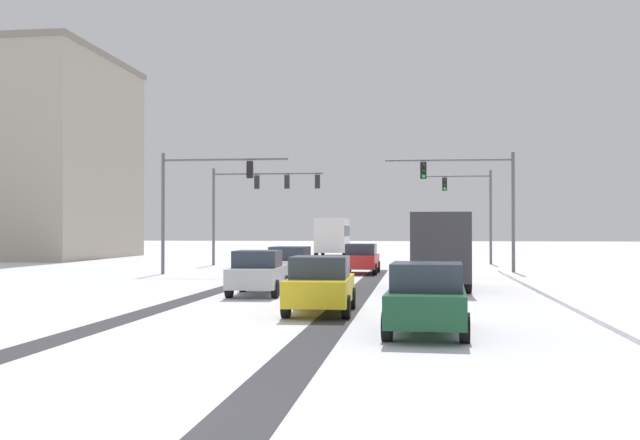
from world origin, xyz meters
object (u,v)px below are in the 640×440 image
car_red_lead (361,259)px  car_yellow_cab_fourth (320,284)px  traffic_signal_far_left (258,193)px  car_white_second (290,264)px  box_truck_delivery (438,248)px  traffic_signal_near_left (198,190)px  traffic_signal_near_right (477,190)px  traffic_signal_far_right (473,202)px  car_silver_third (258,272)px  bus_oncoming (333,234)px  car_dark_green_fifth (427,298)px

car_red_lead → car_yellow_cab_fourth: size_ratio=0.99×
traffic_signal_far_left → car_yellow_cab_fourth: (7.78, -27.47, -4.02)m
car_white_second → box_truck_delivery: box_truck_delivery is taller
car_white_second → car_yellow_cab_fourth: bearing=-76.3°
traffic_signal_near_left → traffic_signal_near_right: 14.86m
traffic_signal_near_right → car_white_second: 12.08m
traffic_signal_far_right → car_silver_third: bearing=-110.5°
traffic_signal_near_right → bus_oncoming: traffic_signal_near_right is taller
traffic_signal_near_left → car_yellow_cab_fourth: size_ratio=1.66×
car_silver_third → traffic_signal_near_left: bearing=116.2°
traffic_signal_far_left → bus_oncoming: bearing=79.9°
traffic_signal_far_left → car_dark_green_fifth: 33.33m
traffic_signal_near_right → car_silver_third: traffic_signal_near_right is taller
car_white_second → car_yellow_cab_fourth: size_ratio=1.00×
car_red_lead → car_dark_green_fifth: bearing=-82.1°
traffic_signal_near_left → traffic_signal_far_left: size_ratio=0.92×
traffic_signal_far_left → car_red_lead: traffic_signal_far_left is taller
car_silver_third → box_truck_delivery: box_truck_delivery is taller
traffic_signal_far_right → car_yellow_cab_fourth: size_ratio=1.57×
car_yellow_cab_fourth → bus_oncoming: bearing=95.9°
car_silver_third → car_dark_green_fifth: size_ratio=1.00×
bus_oncoming → box_truck_delivery: size_ratio=1.50×
traffic_signal_far_right → box_truck_delivery: traffic_signal_far_right is taller
car_red_lead → bus_oncoming: (-4.42, 25.80, 1.18)m
traffic_signal_near_left → traffic_signal_far_left: same height
car_white_second → car_yellow_cab_fourth: 12.24m
car_dark_green_fifth → bus_oncoming: 49.37m
traffic_signal_near_right → bus_oncoming: size_ratio=0.62×
traffic_signal_far_right → car_red_lead: (-6.87, -12.25, -3.52)m
traffic_signal_far_left → car_white_second: (4.89, -15.58, -4.02)m
car_white_second → car_silver_third: size_ratio=0.99×
traffic_signal_far_left → car_yellow_cab_fourth: 28.83m
traffic_signal_far_right → bus_oncoming: traffic_signal_far_right is taller
traffic_signal_far_left → car_dark_green_fifth: bearing=-71.1°
traffic_signal_far_left → traffic_signal_near_right: bearing=-30.8°
car_red_lead → traffic_signal_near_right: bearing=1.9°
car_yellow_cab_fourth → car_silver_third: bearing=118.4°
traffic_signal_far_left → traffic_signal_far_right: same height
traffic_signal_near_left → car_yellow_cab_fourth: 19.92m
bus_oncoming → box_truck_delivery: bearing=-76.9°
car_white_second → car_yellow_cab_fourth: same height
traffic_signal_near_right → car_dark_green_fifth: (-2.96, -23.17, -3.66)m
traffic_signal_near_left → car_white_second: bearing=-43.1°
traffic_signal_far_left → bus_oncoming: traffic_signal_far_left is taller
car_silver_third → bus_oncoming: 39.40m
traffic_signal_far_right → traffic_signal_near_left: bearing=-138.0°
traffic_signal_far_right → bus_oncoming: 17.78m
car_silver_third → car_yellow_cab_fourth: same height
car_silver_third → bus_oncoming: bearing=92.4°
car_white_second → car_dark_green_fifth: bearing=-69.7°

